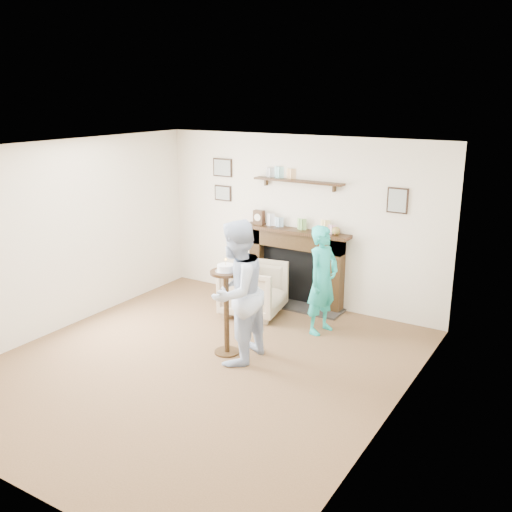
{
  "coord_description": "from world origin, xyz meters",
  "views": [
    {
      "loc": [
        3.72,
        -4.84,
        3.07
      ],
      "look_at": [
        0.22,
        0.9,
        1.14
      ],
      "focal_mm": 40.0,
      "sensor_mm": 36.0,
      "label": 1
    }
  ],
  "objects_px": {
    "pedestal_table": "(226,296)",
    "armchair": "(254,314)",
    "man": "(237,360)",
    "woman": "(321,331)"
  },
  "relations": [
    {
      "from": "man",
      "to": "pedestal_table",
      "type": "height_order",
      "value": "pedestal_table"
    },
    {
      "from": "pedestal_table",
      "to": "armchair",
      "type": "bearing_deg",
      "value": 107.04
    },
    {
      "from": "man",
      "to": "pedestal_table",
      "type": "bearing_deg",
      "value": -116.72
    },
    {
      "from": "man",
      "to": "woman",
      "type": "bearing_deg",
      "value": 158.77
    },
    {
      "from": "woman",
      "to": "pedestal_table",
      "type": "height_order",
      "value": "pedestal_table"
    },
    {
      "from": "armchair",
      "to": "woman",
      "type": "distance_m",
      "value": 1.1
    },
    {
      "from": "armchair",
      "to": "woman",
      "type": "xyz_separation_m",
      "value": [
        1.09,
        -0.07,
        0.0
      ]
    },
    {
      "from": "man",
      "to": "pedestal_table",
      "type": "distance_m",
      "value": 0.78
    },
    {
      "from": "man",
      "to": "pedestal_table",
      "type": "xyz_separation_m",
      "value": [
        -0.21,
        0.1,
        0.74
      ]
    },
    {
      "from": "armchair",
      "to": "woman",
      "type": "relative_size",
      "value": 0.57
    }
  ]
}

